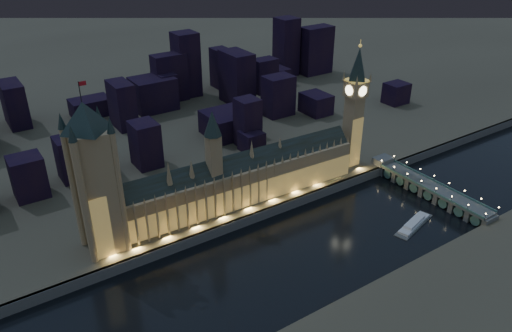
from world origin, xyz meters
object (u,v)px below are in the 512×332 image
elizabeth_tower (355,98)px  westminster_bridge (427,188)px  palace_of_westminster (238,180)px  river_boat (414,224)px  victoria_tower (94,172)px

elizabeth_tower → westminster_bridge: bearing=-69.6°
palace_of_westminster → river_boat: (96.74, -89.51, -24.81)m
victoria_tower → river_boat: 227.67m
elizabeth_tower → river_boat: 113.41m
westminster_bridge → river_boat: (-42.74, -24.30, -4.44)m
victoria_tower → elizabeth_tower: size_ratio=1.05×
palace_of_westminster → elizabeth_tower: (115.11, 0.18, 42.13)m
palace_of_westminster → westminster_bridge: palace_of_westminster is taller
palace_of_westminster → elizabeth_tower: elizabeth_tower is taller
palace_of_westminster → westminster_bridge: (139.47, -65.20, -20.37)m
victoria_tower → river_boat: bearing=-24.2°
westminster_bridge → river_boat: bearing=-150.4°
victoria_tower → river_boat: size_ratio=2.58×
elizabeth_tower → river_boat: elizabeth_tower is taller
westminster_bridge → river_boat: westminster_bridge is taller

